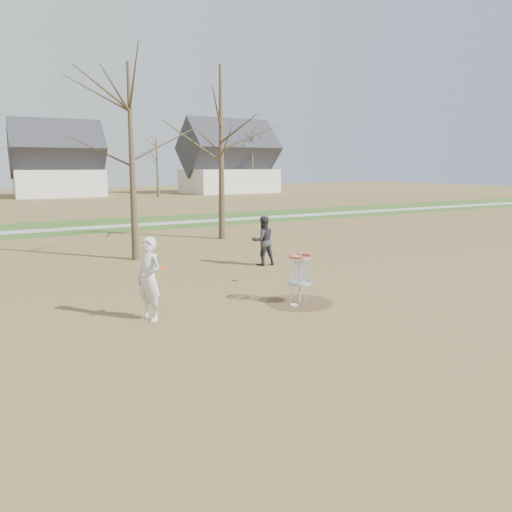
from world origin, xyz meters
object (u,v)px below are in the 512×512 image
Objects in this scene: disc_grounded at (294,305)px; disc_golf_basket at (300,270)px; player_throwing at (263,241)px; player_standing at (149,279)px.

disc_golf_basket is (0.28, 0.15, 0.89)m from disc_grounded.
disc_grounded is at bearing 75.00° from player_throwing.
player_standing is 9.16× the size of disc_grounded.
disc_golf_basket is (-1.81, -5.01, -0.00)m from player_throwing.
player_throwing reaches higher than disc_grounded.
player_standing is 3.89m from disc_grounded.
player_standing is 1.49× the size of disc_golf_basket.
disc_golf_basket is (3.98, -0.56, -0.09)m from player_standing.
player_standing reaches higher than disc_grounded.
player_standing is 4.02m from disc_golf_basket.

